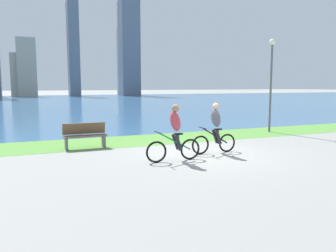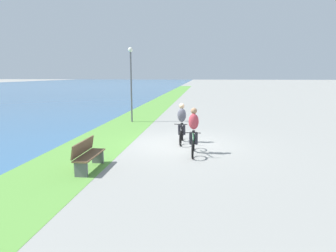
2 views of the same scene
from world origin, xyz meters
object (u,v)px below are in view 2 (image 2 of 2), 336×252
lamppost_tall (131,75)px  cyclist_lead (193,131)px  bench_near_path (88,155)px  cyclist_trailing (182,123)px

lamppost_tall → cyclist_lead: bearing=-149.6°
cyclist_lead → bench_near_path: 3.77m
lamppost_tall → cyclist_trailing: bearing=-146.0°
cyclist_trailing → lamppost_tall: (5.04, 3.40, 2.00)m
bench_near_path → lamppost_tall: 9.21m
bench_near_path → lamppost_tall: size_ratio=0.34×
cyclist_trailing → lamppost_tall: lamppost_tall is taller
cyclist_lead → cyclist_trailing: (1.69, 0.55, -0.00)m
bench_near_path → lamppost_tall: lamppost_tall is taller
cyclist_lead → lamppost_tall: (6.73, 3.95, 1.99)m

